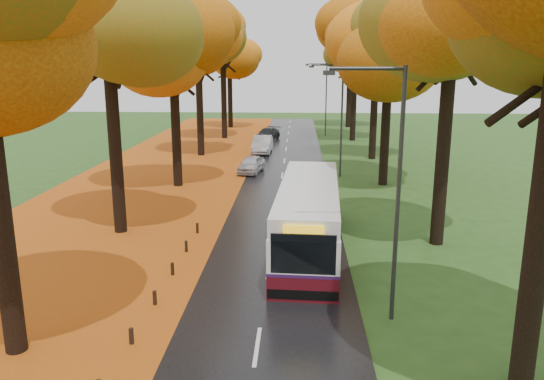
# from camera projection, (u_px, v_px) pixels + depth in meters

# --- Properties ---
(road) EXTENTS (6.50, 90.00, 0.04)m
(road) POSITION_uv_depth(u_px,v_px,m) (280.00, 192.00, 33.85)
(road) COLOR black
(road) RESTS_ON ground
(centre_line) EXTENTS (0.12, 90.00, 0.01)m
(centre_line) POSITION_uv_depth(u_px,v_px,m) (280.00, 191.00, 33.84)
(centre_line) COLOR silver
(centre_line) RESTS_ON road
(leaf_verge) EXTENTS (12.00, 90.00, 0.02)m
(leaf_verge) POSITION_uv_depth(u_px,v_px,m) (141.00, 190.00, 34.28)
(leaf_verge) COLOR #8E3B0C
(leaf_verge) RESTS_ON ground
(leaf_drift) EXTENTS (0.90, 90.00, 0.01)m
(leaf_drift) POSITION_uv_depth(u_px,v_px,m) (232.00, 191.00, 33.99)
(leaf_drift) COLOR #C25B13
(leaf_drift) RESTS_ON road
(trees_left) EXTENTS (9.20, 74.00, 13.88)m
(trees_left) POSITION_uv_depth(u_px,v_px,m) (170.00, 39.00, 33.96)
(trees_left) COLOR black
(trees_left) RESTS_ON ground
(trees_right) EXTENTS (9.30, 74.20, 13.96)m
(trees_right) POSITION_uv_depth(u_px,v_px,m) (396.00, 36.00, 33.09)
(trees_right) COLOR black
(trees_right) RESTS_ON ground
(bollard_row) EXTENTS (0.11, 23.51, 0.52)m
(bollard_row) POSITION_uv_depth(u_px,v_px,m) (117.00, 361.00, 14.26)
(bollard_row) COLOR black
(bollard_row) RESTS_ON ground
(streetlamp_near) EXTENTS (2.45, 0.18, 8.00)m
(streetlamp_near) POSITION_uv_depth(u_px,v_px,m) (391.00, 176.00, 16.05)
(streetlamp_near) COLOR #333538
(streetlamp_near) RESTS_ON ground
(streetlamp_mid) EXTENTS (2.45, 0.18, 8.00)m
(streetlamp_mid) POSITION_uv_depth(u_px,v_px,m) (338.00, 111.00, 37.41)
(streetlamp_mid) COLOR #333538
(streetlamp_mid) RESTS_ON ground
(streetlamp_far) EXTENTS (2.45, 0.18, 8.00)m
(streetlamp_far) POSITION_uv_depth(u_px,v_px,m) (324.00, 93.00, 58.77)
(streetlamp_far) COLOR #333538
(streetlamp_far) RESTS_ON ground
(bus) EXTENTS (3.09, 11.17, 2.91)m
(bus) POSITION_uv_depth(u_px,v_px,m) (309.00, 215.00, 23.14)
(bus) COLOR #4E0C14
(bus) RESTS_ON road
(car_white) EXTENTS (2.09, 3.86, 1.25)m
(car_white) POSITION_uv_depth(u_px,v_px,m) (251.00, 164.00, 39.53)
(car_white) COLOR silver
(car_white) RESTS_ON road
(car_silver) EXTENTS (1.74, 4.66, 1.52)m
(car_silver) POSITION_uv_depth(u_px,v_px,m) (262.00, 144.00, 48.15)
(car_silver) COLOR #ADB1B6
(car_silver) RESTS_ON road
(car_dark) EXTENTS (2.94, 4.58, 1.23)m
(car_dark) POSITION_uv_depth(u_px,v_px,m) (267.00, 134.00, 56.30)
(car_dark) COLOR black
(car_dark) RESTS_ON road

